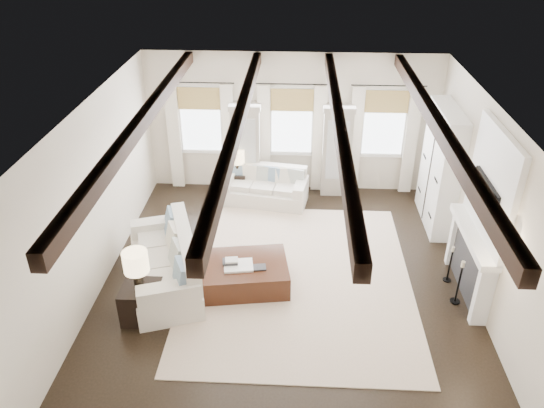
# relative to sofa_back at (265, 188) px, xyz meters

# --- Properties ---
(ground) EXTENTS (7.50, 7.50, 0.00)m
(ground) POSITION_rel_sofa_back_xyz_m (0.56, -3.04, -0.33)
(ground) COLOR black
(ground) RESTS_ON ground
(room_shell) EXTENTS (6.54, 7.54, 3.22)m
(room_shell) POSITION_rel_sofa_back_xyz_m (1.31, -2.14, 1.56)
(room_shell) COLOR beige
(room_shell) RESTS_ON ground
(area_rug) EXTENTS (4.04, 4.92, 0.02)m
(area_rug) POSITION_rel_sofa_back_xyz_m (0.77, -2.85, -0.32)
(area_rug) COLOR beige
(area_rug) RESTS_ON ground
(sofa_back) EXTENTS (1.99, 1.15, 0.81)m
(sofa_back) POSITION_rel_sofa_back_xyz_m (0.00, 0.00, 0.00)
(sofa_back) COLOR silver
(sofa_back) RESTS_ON ground
(sofa_left) EXTENTS (1.73, 2.54, 1.00)m
(sofa_left) POSITION_rel_sofa_back_xyz_m (-1.51, -3.10, 0.07)
(sofa_left) COLOR silver
(sofa_left) RESTS_ON ground
(ottoman) EXTENTS (1.91, 1.36, 0.46)m
(ottoman) POSITION_rel_sofa_back_xyz_m (-0.30, -3.10, -0.10)
(ottoman) COLOR black
(ottoman) RESTS_ON ground
(tray) EXTENTS (0.55, 0.45, 0.04)m
(tray) POSITION_rel_sofa_back_xyz_m (-0.26, -3.17, 0.15)
(tray) COLOR white
(tray) RESTS_ON ottoman
(book_lower) EXTENTS (0.29, 0.24, 0.04)m
(book_lower) POSITION_rel_sofa_back_xyz_m (-0.41, -3.11, 0.19)
(book_lower) COLOR #262628
(book_lower) RESTS_ON tray
(book_upper) EXTENTS (0.24, 0.20, 0.03)m
(book_upper) POSITION_rel_sofa_back_xyz_m (-0.38, -3.11, 0.23)
(book_upper) COLOR beige
(book_upper) RESTS_ON book_lower
(book_loose) EXTENTS (0.26, 0.21, 0.03)m
(book_loose) POSITION_rel_sofa_back_xyz_m (0.10, -3.19, 0.15)
(book_loose) COLOR #262628
(book_loose) RESTS_ON ottoman
(side_table_front) EXTENTS (0.61, 0.61, 0.61)m
(side_table_front) POSITION_rel_sofa_back_xyz_m (-1.74, -4.00, -0.03)
(side_table_front) COLOR black
(side_table_front) RESTS_ON ground
(lamp_front) EXTENTS (0.40, 0.40, 0.68)m
(lamp_front) POSITION_rel_sofa_back_xyz_m (-1.74, -4.00, 0.74)
(lamp_front) COLOR black
(lamp_front) RESTS_ON side_table_front
(side_table_back) EXTENTS (0.37, 0.37, 0.55)m
(side_table_back) POSITION_rel_sofa_back_xyz_m (-0.64, 0.25, -0.06)
(side_table_back) COLOR black
(side_table_back) RESTS_ON ground
(lamp_back) EXTENTS (0.33, 0.33, 0.57)m
(lamp_back) POSITION_rel_sofa_back_xyz_m (-0.64, 0.25, 0.60)
(lamp_back) COLOR black
(lamp_back) RESTS_ON side_table_back
(candlestick_near) EXTENTS (0.17, 0.17, 0.84)m
(candlestick_near) POSITION_rel_sofa_back_xyz_m (3.46, -3.35, 0.02)
(candlestick_near) COLOR black
(candlestick_near) RESTS_ON ground
(candlestick_far) EXTENTS (0.15, 0.15, 0.73)m
(candlestick_far) POSITION_rel_sofa_back_xyz_m (3.46, -2.76, -0.03)
(candlestick_far) COLOR black
(candlestick_far) RESTS_ON ground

